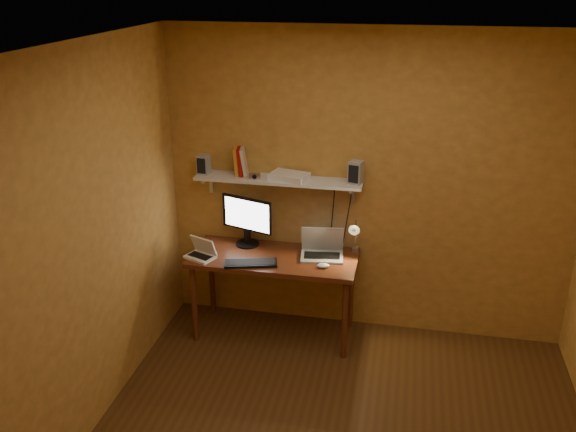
% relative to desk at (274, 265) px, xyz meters
% --- Properties ---
extents(room, '(3.44, 3.24, 2.64)m').
position_rel_desk_xyz_m(room, '(0.73, -1.28, 0.64)').
color(room, '#523215').
rests_on(room, ground).
extents(desk, '(1.40, 0.60, 0.75)m').
position_rel_desk_xyz_m(desk, '(0.00, 0.00, 0.00)').
color(desk, brown).
rests_on(desk, ground).
extents(wall_shelf, '(1.40, 0.25, 0.21)m').
position_rel_desk_xyz_m(wall_shelf, '(0.00, 0.19, 0.69)').
color(wall_shelf, silver).
rests_on(wall_shelf, room).
extents(monitor, '(0.47, 0.26, 0.43)m').
position_rel_desk_xyz_m(monitor, '(-0.28, 0.18, 0.33)').
color(monitor, black).
rests_on(monitor, desk).
extents(laptop, '(0.38, 0.30, 0.26)m').
position_rel_desk_xyz_m(laptop, '(0.40, 0.09, 0.15)').
color(laptop, '#97999F').
rests_on(laptop, desk).
extents(netbook, '(0.28, 0.25, 0.18)m').
position_rel_desk_xyz_m(netbook, '(-0.58, -0.14, 0.14)').
color(netbook, white).
rests_on(netbook, desk).
extents(keyboard, '(0.45, 0.25, 0.02)m').
position_rel_desk_xyz_m(keyboard, '(-0.15, -0.19, 0.10)').
color(keyboard, black).
rests_on(keyboard, desk).
extents(mouse, '(0.11, 0.08, 0.04)m').
position_rel_desk_xyz_m(mouse, '(0.44, -0.13, 0.10)').
color(mouse, white).
rests_on(mouse, desk).
extents(desk_lamp, '(0.09, 0.23, 0.38)m').
position_rel_desk_xyz_m(desk_lamp, '(0.66, 0.13, 0.29)').
color(desk_lamp, silver).
rests_on(desk_lamp, desk).
extents(speaker_left, '(0.10, 0.10, 0.17)m').
position_rel_desk_xyz_m(speaker_left, '(-0.64, 0.18, 0.79)').
color(speaker_left, '#97999F').
rests_on(speaker_left, wall_shelf).
extents(speaker_right, '(0.13, 0.13, 0.19)m').
position_rel_desk_xyz_m(speaker_right, '(0.64, 0.19, 0.80)').
color(speaker_right, '#97999F').
rests_on(speaker_right, wall_shelf).
extents(books, '(0.14, 0.16, 0.23)m').
position_rel_desk_xyz_m(books, '(-0.33, 0.22, 0.83)').
color(books, orange).
rests_on(books, wall_shelf).
extents(shelf_camera, '(0.10, 0.06, 0.06)m').
position_rel_desk_xyz_m(shelf_camera, '(-0.18, 0.12, 0.74)').
color(shelf_camera, silver).
rests_on(shelf_camera, wall_shelf).
extents(router, '(0.34, 0.27, 0.05)m').
position_rel_desk_xyz_m(router, '(0.09, 0.19, 0.74)').
color(router, white).
rests_on(router, wall_shelf).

